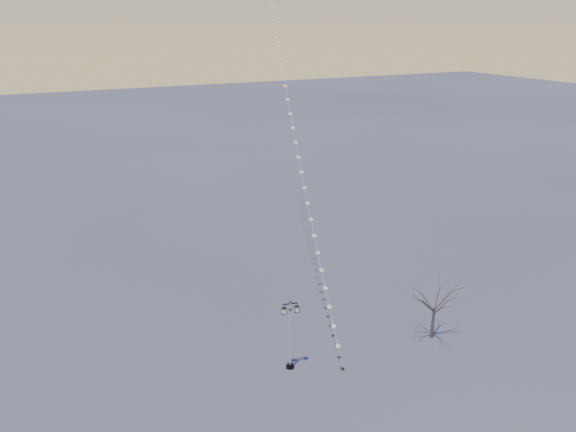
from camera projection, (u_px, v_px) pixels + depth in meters
ground at (350, 368)px, 32.56m from camera, size 300.00×300.00×0.00m
street_lamp at (290, 332)px, 31.77m from camera, size 1.12×0.53×4.46m
bare_tree at (435, 299)px, 34.81m from camera, size 2.41×2.41×4.00m
kite_train at (284, 55)px, 44.18m from camera, size 10.56×37.00×33.89m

